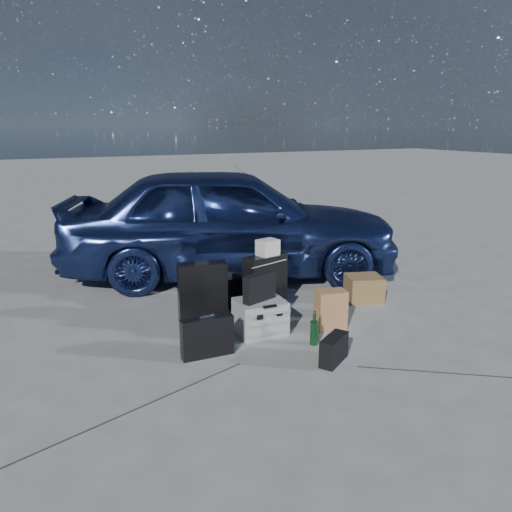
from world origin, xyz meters
The scene contains 16 objects.
ground centered at (0.00, 0.00, 0.00)m, with size 60.00×60.00×0.00m, color #A2A29D.
car centered at (0.36, 2.34, 0.78)m, with size 1.83×4.55×1.55m, color navy.
pelican_case centered at (-0.19, 0.31, 0.18)m, with size 0.48×0.39×0.35m, color #A7AAAC.
laptop_bag centered at (-0.20, 0.31, 0.49)m, with size 0.37×0.09×0.28m, color black.
briefcase centered at (-0.87, 0.04, 0.19)m, with size 0.49×0.11×0.38m, color black.
suitcase_left centered at (-0.62, 0.82, 0.33)m, with size 0.51×0.19×0.67m, color black.
suitcase_right centered at (0.18, 0.91, 0.32)m, with size 0.54×0.19×0.64m, color black.
white_carton centered at (0.20, 0.89, 0.73)m, with size 0.22×0.18×0.18m, color silver.
duffel_bag centered at (-0.38, 1.22, 0.18)m, with size 0.71×0.30×0.36m, color black.
flat_box_white centered at (-0.37, 1.22, 0.39)m, with size 0.40×0.30×0.07m, color silver.
flat_box_black centered at (-0.38, 1.21, 0.45)m, with size 0.26×0.19×0.06m, color black.
kraft_bag centered at (0.52, 0.09, 0.21)m, with size 0.31×0.19×0.41m, color #B0754C.
cardboard_box centered at (1.38, 0.63, 0.15)m, with size 0.41×0.36×0.31m, color olive.
plastic_bag centered at (0.78, 0.38, 0.09)m, with size 0.33×0.28×0.18m, color silver.
messenger_bag centered at (0.11, -0.57, 0.13)m, with size 0.36×0.13×0.25m, color black.
green_bottle centered at (0.16, -0.17, 0.16)m, with size 0.08×0.08×0.32m, color black.
Camera 1 is at (-2.33, -3.95, 2.08)m, focal length 35.00 mm.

